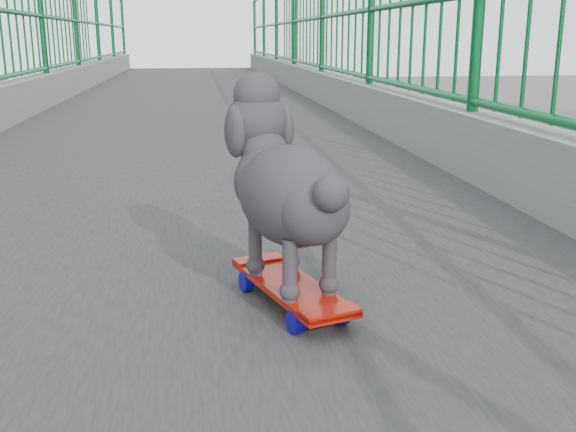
% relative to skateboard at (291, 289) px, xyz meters
% --- Properties ---
extents(railing, '(3.00, 24.00, 1.42)m').
position_rel_skateboard_xyz_m(railing, '(-0.29, 1.59, 0.17)').
color(railing, gray).
rests_on(railing, footbridge).
extents(skateboard, '(0.27, 0.48, 0.06)m').
position_rel_skateboard_xyz_m(skateboard, '(0.00, 0.00, 0.00)').
color(skateboard, red).
rests_on(skateboard, footbridge).
extents(poodle, '(0.33, 0.53, 0.46)m').
position_rel_skateboard_xyz_m(poodle, '(-0.01, 0.03, 0.26)').
color(poodle, '#28252A').
rests_on(poodle, skateboard).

